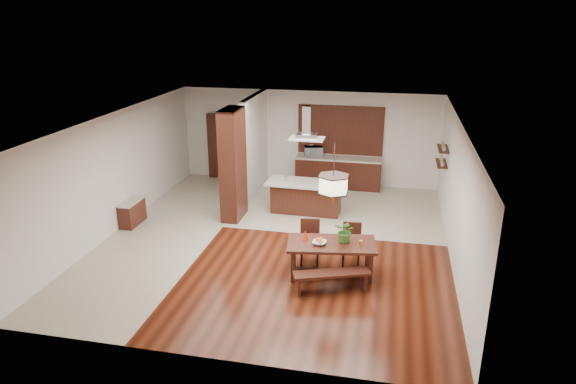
% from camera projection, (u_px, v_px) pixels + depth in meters
% --- Properties ---
extents(room_shell, '(9.00, 9.04, 2.92)m').
position_uv_depth(room_shell, '(275.00, 157.00, 11.57)').
color(room_shell, '#341309').
rests_on(room_shell, ground).
extents(tile_hallway, '(2.50, 9.00, 0.01)m').
position_uv_depth(tile_hallway, '(169.00, 230.00, 12.79)').
color(tile_hallway, '#BDB49D').
rests_on(tile_hallway, ground).
extents(tile_kitchen, '(5.50, 4.00, 0.01)m').
position_uv_depth(tile_kitchen, '(340.00, 207.00, 14.32)').
color(tile_kitchen, '#BDB49D').
rests_on(tile_kitchen, ground).
extents(soffit_band, '(8.00, 9.00, 0.02)m').
position_uv_depth(soffit_band, '(275.00, 121.00, 11.29)').
color(soffit_band, '#3D1C0F').
rests_on(soffit_band, room_shell).
extents(partition_pier, '(0.45, 1.00, 2.90)m').
position_uv_depth(partition_pier, '(233.00, 165.00, 13.15)').
color(partition_pier, black).
rests_on(partition_pier, ground).
extents(partition_stub, '(0.18, 2.40, 2.90)m').
position_uv_depth(partition_stub, '(255.00, 145.00, 15.09)').
color(partition_stub, silver).
rests_on(partition_stub, ground).
extents(hallway_console, '(0.37, 0.88, 0.63)m').
position_uv_depth(hallway_console, '(132.00, 213.00, 13.08)').
color(hallway_console, black).
rests_on(hallway_console, ground).
extents(hallway_doorway, '(1.10, 0.20, 2.10)m').
position_uv_depth(hallway_doorway, '(225.00, 146.00, 16.49)').
color(hallway_doorway, black).
rests_on(hallway_doorway, ground).
extents(rear_counter, '(2.60, 0.62, 0.95)m').
position_uv_depth(rear_counter, '(338.00, 172.00, 15.78)').
color(rear_counter, black).
rests_on(rear_counter, ground).
extents(kitchen_window, '(2.60, 0.08, 1.50)m').
position_uv_depth(kitchen_window, '(341.00, 130.00, 15.59)').
color(kitchen_window, brown).
rests_on(kitchen_window, room_shell).
extents(shelf_lower, '(0.26, 0.90, 0.04)m').
position_uv_depth(shelf_lower, '(441.00, 163.00, 13.44)').
color(shelf_lower, black).
rests_on(shelf_lower, room_shell).
extents(shelf_upper, '(0.26, 0.90, 0.04)m').
position_uv_depth(shelf_upper, '(443.00, 149.00, 13.31)').
color(shelf_upper, black).
rests_on(shelf_upper, room_shell).
extents(dining_table, '(1.90, 1.16, 0.75)m').
position_uv_depth(dining_table, '(331.00, 251.00, 10.47)').
color(dining_table, black).
rests_on(dining_table, ground).
extents(dining_bench, '(1.52, 0.83, 0.42)m').
position_uv_depth(dining_bench, '(332.00, 282.00, 9.98)').
color(dining_bench, black).
rests_on(dining_bench, ground).
extents(dining_chair_left, '(0.48, 0.48, 0.96)m').
position_uv_depth(dining_chair_left, '(310.00, 243.00, 11.03)').
color(dining_chair_left, black).
rests_on(dining_chair_left, ground).
extents(dining_chair_right, '(0.42, 0.42, 0.90)m').
position_uv_depth(dining_chair_right, '(351.00, 245.00, 10.99)').
color(dining_chair_right, black).
rests_on(dining_chair_right, ground).
extents(pendant_lantern, '(0.64, 0.64, 1.31)m').
position_uv_depth(pendant_lantern, '(334.00, 172.00, 9.90)').
color(pendant_lantern, '#FAEFC0').
rests_on(pendant_lantern, room_shell).
extents(foliage_plant, '(0.54, 0.50, 0.48)m').
position_uv_depth(foliage_plant, '(346.00, 231.00, 10.35)').
color(foliage_plant, '#346B23').
rests_on(foliage_plant, dining_table).
extents(fruit_bowl, '(0.31, 0.31, 0.07)m').
position_uv_depth(fruit_bowl, '(319.00, 243.00, 10.32)').
color(fruit_bowl, '#C0B3A8').
rests_on(fruit_bowl, dining_table).
extents(napkin_cone, '(0.13, 0.13, 0.20)m').
position_uv_depth(napkin_cone, '(305.00, 235.00, 10.51)').
color(napkin_cone, red).
rests_on(napkin_cone, dining_table).
extents(gold_ornament, '(0.10, 0.10, 0.11)m').
position_uv_depth(gold_ornament, '(361.00, 243.00, 10.27)').
color(gold_ornament, gold).
rests_on(gold_ornament, dining_table).
extents(kitchen_island, '(2.13, 0.97, 0.87)m').
position_uv_depth(kitchen_island, '(306.00, 197.00, 13.82)').
color(kitchen_island, black).
rests_on(kitchen_island, ground).
extents(range_hood, '(0.90, 0.55, 0.87)m').
position_uv_depth(range_hood, '(307.00, 123.00, 13.15)').
color(range_hood, silver).
rests_on(range_hood, room_shell).
extents(island_cup, '(0.15, 0.15, 0.09)m').
position_uv_depth(island_cup, '(322.00, 182.00, 13.50)').
color(island_cup, silver).
rests_on(island_cup, kitchen_island).
extents(microwave, '(0.64, 0.52, 0.31)m').
position_uv_depth(microwave, '(313.00, 151.00, 15.74)').
color(microwave, '#B0B3B7').
rests_on(microwave, rear_counter).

